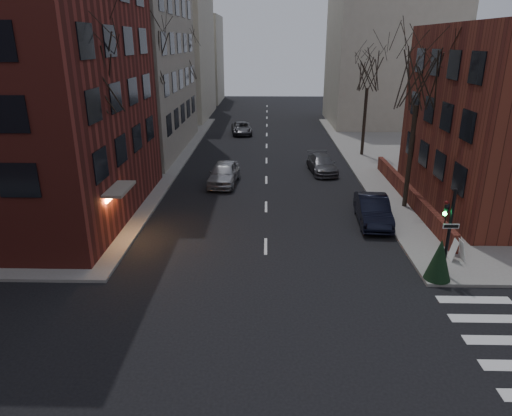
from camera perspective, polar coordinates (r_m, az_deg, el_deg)
The scene contains 18 objects.
low_wall_right at distance 31.40m, azimuth 18.52°, elevation 1.75°, with size 0.35×16.00×1.00m, color maroon.
building_distant_la at distance 66.23m, azimuth -12.40°, elevation 18.87°, with size 14.00×16.00×18.00m, color #BBB39E.
building_distant_ra at distance 61.39m, azimuth 16.28°, elevation 17.54°, with size 14.00×14.00×16.00m, color #BBB39E.
building_distant_lb at distance 82.58m, azimuth -8.09°, elevation 17.90°, with size 10.00×12.00×14.00m, color #BBB39E.
traffic_signal at distance 21.69m, azimuth 22.73°, elevation -3.44°, with size 0.76×0.44×4.00m.
tree_left_a at distance 25.14m, azimuth -19.91°, elevation 15.51°, with size 4.18×4.18×10.26m.
tree_left_b at distance 36.59m, azimuth -13.22°, elevation 17.95°, with size 4.40×4.40×10.80m.
tree_left_c at distance 50.31m, azimuth -9.15°, elevation 17.68°, with size 3.96×3.96×9.72m.
tree_right_a at distance 28.93m, azimuth 19.76°, elevation 15.11°, with size 3.96×3.96×9.72m.
tree_right_b at distance 42.48m, azimuth 13.88°, elevation 16.35°, with size 3.74×3.74×9.18m.
streetlamp_near at distance 33.06m, azimuth -13.22°, elevation 9.59°, with size 0.36×0.36×6.28m.
streetlamp_far at distance 52.47m, azimuth -7.87°, elevation 13.68°, with size 0.36×0.36×6.28m.
parked_sedan at distance 27.26m, azimuth 14.40°, elevation -0.25°, with size 1.69×4.83×1.59m, color black.
car_lane_silver at distance 33.81m, azimuth -4.03°, elevation 4.37°, with size 1.96×4.88×1.66m, color #9FA0A5.
car_lane_gray at distance 37.22m, azimuth 8.25°, elevation 5.45°, with size 1.92×4.72×1.37m, color #47484C.
car_lane_far at distance 52.68m, azimuth -1.82°, elevation 9.94°, with size 2.18×4.73×1.32m, color #434348.
sandwich_board at distance 23.81m, azimuth 23.88°, elevation -4.81°, with size 0.45×0.64×1.02m, color white.
evergreen_shrub at distance 21.46m, azimuth 21.95°, elevation -5.96°, with size 1.14×1.14×1.90m, color black.
Camera 1 is at (0.01, -9.49, 10.02)m, focal length 32.00 mm.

